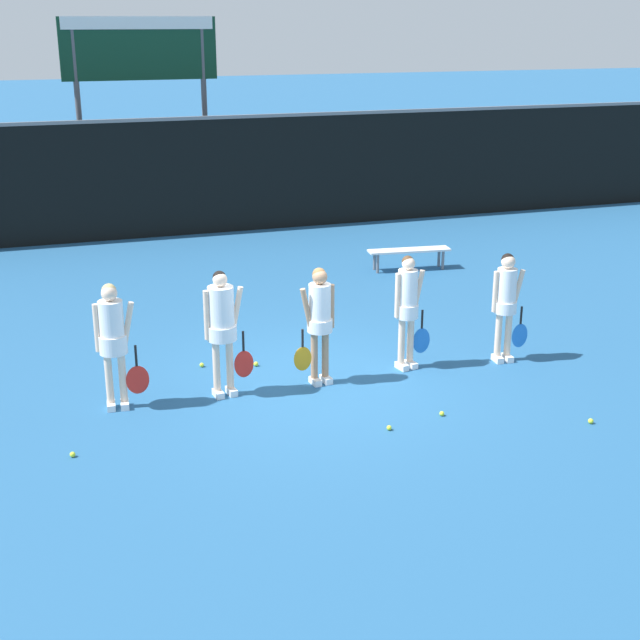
{
  "coord_description": "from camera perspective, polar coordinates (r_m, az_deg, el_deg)",
  "views": [
    {
      "loc": [
        -3.68,
        -11.33,
        5.0
      ],
      "look_at": [
        0.04,
        -0.02,
        0.94
      ],
      "focal_mm": 50.0,
      "sensor_mm": 36.0,
      "label": 1
    }
  ],
  "objects": [
    {
      "name": "bench_courtside",
      "position": [
        18.63,
        5.72,
        4.35
      ],
      "size": [
        1.75,
        0.55,
        0.44
      ],
      "rotation": [
        0.0,
        0.0,
        -0.11
      ],
      "color": "silver",
      "rests_on": "ground_plane"
    },
    {
      "name": "ground_plane",
      "position": [
        12.92,
        -0.19,
        -3.94
      ],
      "size": [
        140.0,
        140.0,
        0.0
      ],
      "primitive_type": "plane",
      "color": "#235684"
    },
    {
      "name": "tennis_ball_0",
      "position": [
        12.13,
        16.94,
        -6.21
      ],
      "size": [
        0.07,
        0.07,
        0.07
      ],
      "primitive_type": "sphere",
      "color": "#CCE033",
      "rests_on": "ground_plane"
    },
    {
      "name": "tennis_ball_1",
      "position": [
        11.94,
        7.81,
        -5.96
      ],
      "size": [
        0.06,
        0.06,
        0.06
      ],
      "primitive_type": "sphere",
      "color": "#CCE033",
      "rests_on": "ground_plane"
    },
    {
      "name": "scoreboard",
      "position": [
        23.18,
        -11.44,
        15.76
      ],
      "size": [
        3.8,
        0.15,
        5.02
      ],
      "color": "#515156",
      "rests_on": "ground_plane"
    },
    {
      "name": "tennis_ball_5",
      "position": [
        11.18,
        -15.55,
        -8.29
      ],
      "size": [
        0.07,
        0.07,
        0.07
      ],
      "primitive_type": "sphere",
      "color": "#CCE033",
      "rests_on": "ground_plane"
    },
    {
      "name": "player_4",
      "position": [
        13.66,
        11.83,
        1.34
      ],
      "size": [
        0.62,
        0.34,
        1.69
      ],
      "rotation": [
        0.0,
        0.0,
        -0.06
      ],
      "color": "beige",
      "rests_on": "ground_plane"
    },
    {
      "name": "tennis_ball_3",
      "position": [
        13.49,
        -4.12,
        -2.82
      ],
      "size": [
        0.07,
        0.07,
        0.07
      ],
      "primitive_type": "sphere",
      "color": "#CCE033",
      "rests_on": "ground_plane"
    },
    {
      "name": "tennis_ball_4",
      "position": [
        13.54,
        -7.58,
        -2.87
      ],
      "size": [
        0.07,
        0.07,
        0.07
      ],
      "primitive_type": "sphere",
      "color": "#CCE033",
      "rests_on": "ground_plane"
    },
    {
      "name": "player_1",
      "position": [
        12.17,
        -6.29,
        -0.16
      ],
      "size": [
        0.68,
        0.41,
        1.79
      ],
      "rotation": [
        0.0,
        0.0,
        0.12
      ],
      "color": "beige",
      "rests_on": "ground_plane"
    },
    {
      "name": "tennis_ball_2",
      "position": [
        11.47,
        4.45,
        -6.89
      ],
      "size": [
        0.06,
        0.06,
        0.06
      ],
      "primitive_type": "sphere",
      "color": "#CCE033",
      "rests_on": "ground_plane"
    },
    {
      "name": "player_3",
      "position": [
        13.15,
        5.63,
        1.04
      ],
      "size": [
        0.61,
        0.34,
        1.73
      ],
      "rotation": [
        0.0,
        0.0,
        0.19
      ],
      "color": "beige",
      "rests_on": "ground_plane"
    },
    {
      "name": "player_2",
      "position": [
        12.52,
        -0.04,
        0.26
      ],
      "size": [
        0.63,
        0.36,
        1.71
      ],
      "rotation": [
        0.0,
        0.0,
        0.13
      ],
      "color": "tan",
      "rests_on": "ground_plane"
    },
    {
      "name": "player_0",
      "position": [
        12.02,
        -13.1,
        -1.01
      ],
      "size": [
        0.67,
        0.37,
        1.74
      ],
      "rotation": [
        0.0,
        0.0,
        -0.08
      ],
      "color": "beige",
      "rests_on": "ground_plane"
    },
    {
      "name": "fence_windscreen",
      "position": [
        21.68,
        -8.27,
        9.1
      ],
      "size": [
        60.0,
        0.08,
        2.8
      ],
      "color": "black",
      "rests_on": "ground_plane"
    }
  ]
}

